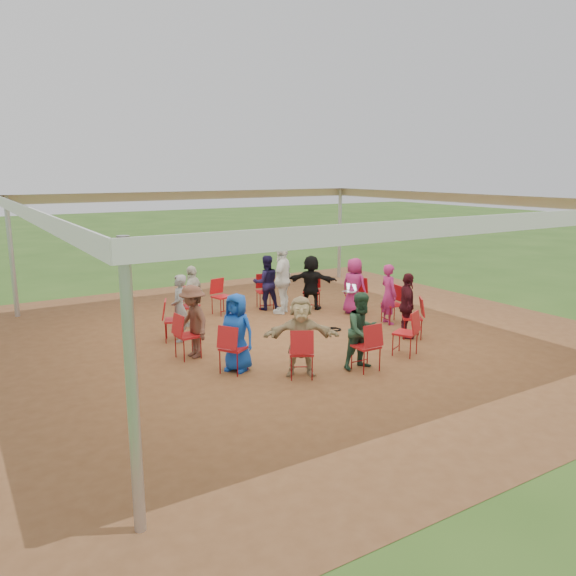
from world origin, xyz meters
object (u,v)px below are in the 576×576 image
chair_7 (234,348)px  chair_12 (393,305)px  chair_3 (222,297)px  chair_10 (405,333)px  chair_6 (188,336)px  cable_coil (334,329)px  person_seated_1 (311,282)px  person_seated_9 (407,306)px  person_seated_0 (354,286)px  standing_person (283,279)px  laptop (350,289)px  chair_11 (412,318)px  person_seated_10 (389,294)px  chair_0 (356,296)px  person_seated_3 (193,296)px  chair_5 (174,321)px  chair_2 (265,292)px  person_seated_2 (266,283)px  person_seated_4 (180,308)px  person_seated_7 (301,336)px  chair_9 (366,347)px  person_seated_6 (237,332)px  chair_4 (189,307)px  person_seated_5 (193,321)px  person_seated_8 (362,331)px  chair_8 (301,353)px  chair_1 (312,291)px

chair_7 → chair_12: same height
chair_3 → chair_10: same height
chair_6 → cable_coil: (3.57, 0.08, -0.43)m
person_seated_1 → person_seated_9: size_ratio=1.00×
person_seated_0 → standing_person: standing_person is taller
chair_12 → laptop: bearing=27.2°
chair_6 → chair_10: bearing=55.4°
chair_11 → person_seated_10: 1.24m
chair_12 → laptop: size_ratio=2.49×
chair_0 → person_seated_1: 1.24m
person_seated_3 → person_seated_9: (3.56, -3.34, 0.00)m
chair_5 → cable_coil: (3.39, -1.14, -0.43)m
chair_2 → standing_person: bearing=117.3°
chair_12 → person_seated_2: 3.35m
person_seated_4 → person_seated_7: 3.26m
person_seated_4 → chair_10: bearing=68.7°
chair_9 → person_seated_6: 2.36m
chair_9 → person_seated_3: size_ratio=0.63×
chair_4 → person_seated_5: person_seated_5 is taller
person_seated_6 → chair_5: bearing=154.9°
person_seated_8 → chair_6: bearing=140.0°
person_seated_0 → person_seated_2: bearing=27.7°
chair_9 → laptop: size_ratio=2.49×
chair_9 → cable_coil: (1.08, 2.42, -0.43)m
person_seated_5 → person_seated_0: bearing=96.9°
chair_10 → person_seated_5: person_seated_5 is taller
chair_12 → person_seated_0: person_seated_0 is taller
chair_5 → chair_10: (3.51, -3.30, 0.00)m
person_seated_4 → person_seated_5: bearing=13.8°
person_seated_0 → person_seated_7: size_ratio=1.00×
chair_10 → person_seated_0: bearing=43.1°
cable_coil → chair_3: bearing=120.1°
standing_person → person_seated_1: bearing=137.7°
chair_6 → person_seated_5: bearing=90.0°
chair_4 → person_seated_2: (2.31, 0.39, 0.27)m
person_seated_1 → laptop: 1.15m
chair_3 → person_seated_4: bearing=30.3°
chair_6 → chair_7: 1.23m
chair_11 → person_seated_7: person_seated_7 is taller
cable_coil → person_seated_5: bearing=-178.9°
chair_0 → chair_4: 4.24m
chair_8 → person_seated_0: (3.58, 3.05, 0.27)m
chair_1 → chair_7: 5.12m
chair_11 → chair_12: size_ratio=1.00×
chair_10 → person_seated_7: 2.36m
chair_5 → chair_7: size_ratio=1.00×
chair_3 → person_seated_2: bearing=160.6°
chair_9 → person_seated_9: (2.05, 1.12, 0.27)m
chair_4 → chair_10: size_ratio=1.00×
chair_5 → chair_10: bearing=69.2°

